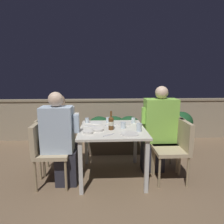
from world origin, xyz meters
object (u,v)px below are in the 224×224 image
(chair_left_near, at_px, (46,147))
(person_blue_shirt, at_px, (60,139))
(chair_left_far, at_px, (49,140))
(beer_bottle, at_px, (111,123))
(potted_plant, at_px, (181,128))
(chair_right_far, at_px, (170,137))
(person_green_blouse, at_px, (158,129))
(chair_right_near, at_px, (177,144))
(person_white_polo, at_px, (63,135))

(chair_left_near, bearing_deg, person_blue_shirt, 0.00)
(chair_left_far, height_order, beer_bottle, beer_bottle)
(potted_plant, bearing_deg, chair_right_far, -124.40)
(chair_left_near, distance_m, person_green_blouse, 1.64)
(potted_plant, bearing_deg, chair_right_near, -114.60)
(chair_right_far, relative_size, person_green_blouse, 0.65)
(person_green_blouse, relative_size, potted_plant, 1.62)
(potted_plant, bearing_deg, person_white_polo, -163.10)
(chair_right_near, distance_m, person_green_blouse, 0.38)
(chair_left_near, bearing_deg, chair_left_far, 96.40)
(chair_left_far, distance_m, chair_right_far, 1.83)
(chair_left_far, xyz_separation_m, chair_right_near, (1.82, -0.28, 0.00))
(chair_left_near, xyz_separation_m, potted_plant, (2.19, 0.92, -0.03))
(chair_left_far, distance_m, potted_plant, 2.31)
(person_green_blouse, distance_m, beer_bottle, 0.78)
(person_green_blouse, bearing_deg, person_blue_shirt, -166.47)
(person_white_polo, xyz_separation_m, chair_right_far, (1.63, 0.03, -0.07))
(chair_left_near, height_order, chair_right_near, same)
(person_white_polo, xyz_separation_m, person_green_blouse, (1.43, 0.03, 0.05))
(person_white_polo, bearing_deg, person_blue_shirt, -84.01)
(beer_bottle, bearing_deg, chair_left_near, -173.38)
(chair_left_near, relative_size, person_green_blouse, 0.65)
(person_white_polo, height_order, chair_right_far, person_white_polo)
(person_blue_shirt, height_order, chair_right_near, person_blue_shirt)
(chair_left_near, distance_m, chair_right_near, 1.78)
(chair_right_near, xyz_separation_m, potted_plant, (0.41, 0.90, -0.03))
(chair_left_near, relative_size, beer_bottle, 3.30)
(chair_left_near, relative_size, chair_right_far, 1.00)
(chair_right_far, bearing_deg, chair_right_near, -91.86)
(person_blue_shirt, bearing_deg, chair_left_near, 180.00)
(person_green_blouse, height_order, potted_plant, person_green_blouse)
(chair_right_near, xyz_separation_m, chair_right_far, (0.01, 0.31, 0.00))
(chair_left_far, bearing_deg, person_white_polo, -0.00)
(chair_left_near, xyz_separation_m, chair_right_near, (1.78, 0.02, 0.00))
(person_blue_shirt, relative_size, potted_plant, 1.56)
(chair_right_far, bearing_deg, person_green_blouse, 180.00)
(chair_left_near, xyz_separation_m, person_green_blouse, (1.60, 0.34, 0.13))
(chair_right_far, bearing_deg, chair_left_far, -179.06)
(chair_left_near, height_order, person_blue_shirt, person_blue_shirt)
(person_white_polo, bearing_deg, chair_right_far, 1.06)
(chair_left_far, xyz_separation_m, potted_plant, (2.23, 0.62, -0.03))
(person_white_polo, distance_m, chair_right_near, 1.64)
(potted_plant, bearing_deg, beer_bottle, -148.06)
(person_blue_shirt, height_order, person_green_blouse, person_green_blouse)
(chair_left_near, xyz_separation_m, person_blue_shirt, (0.20, 0.00, 0.11))
(person_blue_shirt, bearing_deg, person_green_blouse, 13.53)
(person_blue_shirt, xyz_separation_m, person_green_blouse, (1.40, 0.34, 0.02))
(chair_left_far, relative_size, beer_bottle, 3.30)
(chair_left_near, bearing_deg, potted_plant, 22.85)
(potted_plant, bearing_deg, chair_left_near, -157.15)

